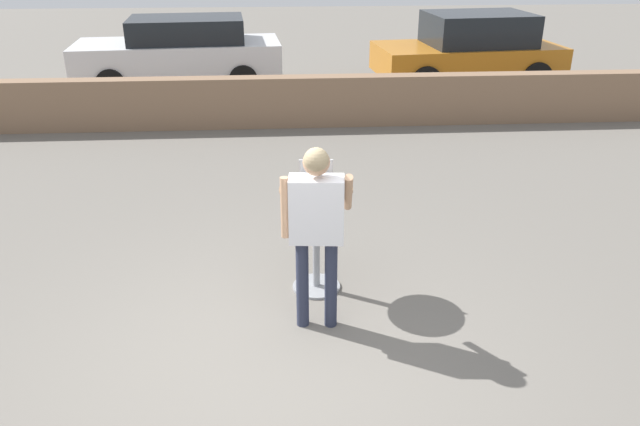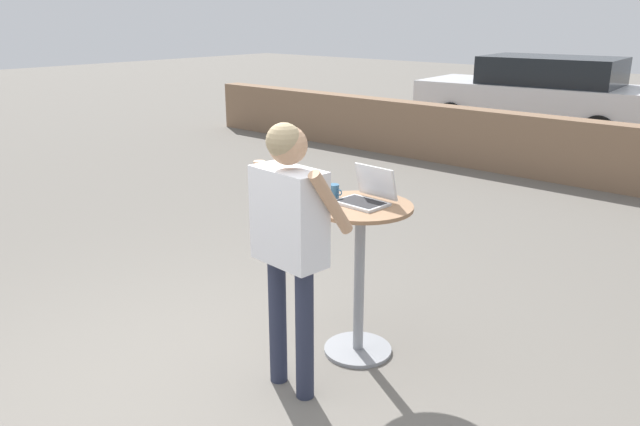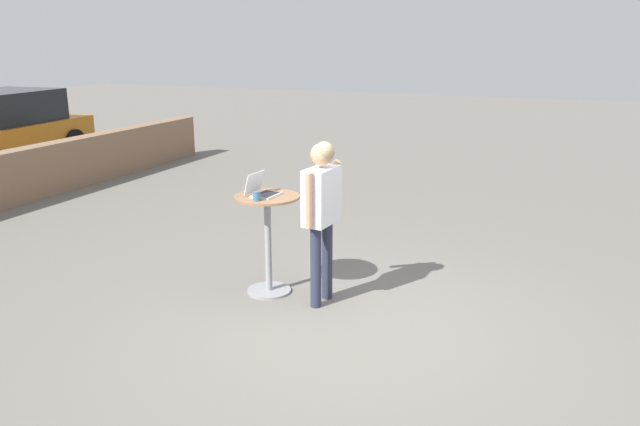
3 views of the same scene
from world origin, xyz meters
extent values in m
plane|color=slate|center=(0.00, 0.00, 0.00)|extent=(50.00, 50.00, 0.00)
cube|color=#84664C|center=(0.00, 6.67, 0.44)|extent=(14.26, 0.35, 0.88)
cylinder|color=gray|center=(0.49, 1.13, 0.01)|extent=(0.47, 0.47, 0.03)
cylinder|color=gray|center=(0.49, 1.13, 0.53)|extent=(0.07, 0.07, 1.01)
cylinder|color=#8C6647|center=(0.49, 1.13, 1.05)|extent=(0.68, 0.68, 0.02)
cube|color=silver|center=(0.49, 1.14, 1.07)|extent=(0.33, 0.24, 0.02)
cube|color=black|center=(0.49, 1.14, 1.08)|extent=(0.29, 0.20, 0.00)
cube|color=silver|center=(0.50, 1.28, 1.19)|extent=(0.32, 0.09, 0.22)
cube|color=white|center=(0.50, 1.28, 1.19)|extent=(0.29, 0.07, 0.19)
cylinder|color=#336084|center=(0.27, 1.13, 1.11)|extent=(0.07, 0.07, 0.10)
torus|color=#336084|center=(0.32, 1.13, 1.11)|extent=(0.04, 0.01, 0.04)
cylinder|color=#282D42|center=(0.33, 0.52, 0.43)|extent=(0.11, 0.11, 0.85)
cylinder|color=#282D42|center=(0.58, 0.50, 0.43)|extent=(0.11, 0.11, 0.85)
cube|color=silver|center=(0.46, 0.51, 1.13)|extent=(0.47, 0.26, 0.56)
sphere|color=tan|center=(0.46, 0.51, 1.55)|extent=(0.22, 0.22, 0.22)
sphere|color=#9E8966|center=(0.46, 0.48, 1.57)|extent=(0.20, 0.20, 0.20)
cylinder|color=tan|center=(0.20, 0.53, 1.15)|extent=(0.07, 0.07, 0.53)
cylinder|color=tan|center=(0.72, 0.56, 1.25)|extent=(0.10, 0.32, 0.41)
cube|color=silver|center=(-1.98, 9.89, 0.62)|extent=(4.52, 2.12, 0.70)
cube|color=black|center=(-1.76, 9.91, 1.23)|extent=(2.53, 1.75, 0.51)
cylinder|color=black|center=(-3.27, 8.94, 0.30)|extent=(0.62, 0.27, 0.60)
cylinder|color=black|center=(-3.40, 10.63, 0.30)|extent=(0.62, 0.27, 0.60)
cylinder|color=black|center=(-0.56, 9.16, 0.30)|extent=(0.62, 0.27, 0.60)
cylinder|color=black|center=(-0.69, 10.85, 0.30)|extent=(0.62, 0.27, 0.60)
camera|label=1|loc=(0.17, -4.15, 3.25)|focal=35.00mm
camera|label=2|loc=(2.82, -1.93, 2.24)|focal=35.00mm
camera|label=3|loc=(-5.04, -1.78, 2.63)|focal=35.00mm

